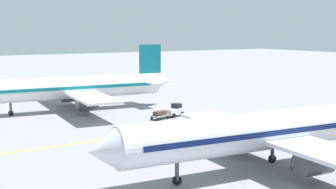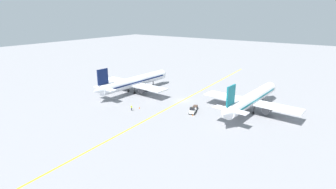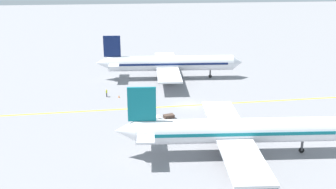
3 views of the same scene
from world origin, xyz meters
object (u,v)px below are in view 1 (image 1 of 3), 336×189
(baggage_cart_trailing, at_px, (160,114))
(traffic_cone_mid_apron, at_px, (271,128))
(traffic_cone_near_nose, at_px, (180,113))
(airplane_at_gate, at_px, (271,131))
(baggage_tug_white, at_px, (175,111))
(airplane_adjacent_stand, at_px, (74,88))
(ground_crew_worker, at_px, (290,122))

(baggage_cart_trailing, xyz_separation_m, traffic_cone_mid_apron, (-14.05, -8.82, -0.49))
(traffic_cone_near_nose, bearing_deg, airplane_at_gate, 164.17)
(baggage_tug_white, height_order, traffic_cone_mid_apron, baggage_tug_white)
(airplane_adjacent_stand, bearing_deg, airplane_at_gate, -173.39)
(airplane_adjacent_stand, relative_size, traffic_cone_mid_apron, 64.62)
(baggage_tug_white, relative_size, traffic_cone_near_nose, 6.01)
(baggage_cart_trailing, bearing_deg, traffic_cone_near_nose, -67.80)
(airplane_at_gate, height_order, airplane_adjacent_stand, same)
(airplane_at_gate, distance_m, traffic_cone_near_nose, 30.23)
(traffic_cone_near_nose, bearing_deg, ground_crew_worker, -158.52)
(airplane_adjacent_stand, height_order, baggage_cart_trailing, airplane_adjacent_stand)
(baggage_cart_trailing, bearing_deg, ground_crew_worker, -142.47)
(ground_crew_worker, distance_m, traffic_cone_near_nose, 18.03)
(ground_crew_worker, bearing_deg, traffic_cone_near_nose, 21.48)
(airplane_at_gate, xyz_separation_m, traffic_cone_mid_apron, (12.90, -12.23, -3.43))
(baggage_cart_trailing, height_order, traffic_cone_mid_apron, baggage_cart_trailing)
(baggage_cart_trailing, relative_size, traffic_cone_near_nose, 5.26)
(baggage_cart_trailing, distance_m, traffic_cone_mid_apron, 16.59)
(airplane_at_gate, height_order, traffic_cone_mid_apron, airplane_at_gate)
(airplane_at_gate, bearing_deg, traffic_cone_near_nose, -15.83)
(baggage_tug_white, distance_m, ground_crew_worker, 17.78)
(ground_crew_worker, bearing_deg, traffic_cone_mid_apron, 73.30)
(traffic_cone_near_nose, bearing_deg, airplane_adjacent_stand, 47.60)
(airplane_at_gate, height_order, baggage_tug_white, airplane_at_gate)
(baggage_tug_white, bearing_deg, ground_crew_worker, -152.45)
(ground_crew_worker, height_order, traffic_cone_near_nose, ground_crew_worker)
(baggage_tug_white, height_order, traffic_cone_near_nose, baggage_tug_white)
(traffic_cone_near_nose, xyz_separation_m, traffic_cone_mid_apron, (-16.00, -4.03, 0.00))
(airplane_adjacent_stand, relative_size, baggage_cart_trailing, 12.28)
(ground_crew_worker, bearing_deg, baggage_tug_white, 27.55)
(baggage_tug_white, bearing_deg, airplane_adjacent_stand, 41.42)
(airplane_at_gate, xyz_separation_m, baggage_tug_white, (27.90, -6.57, -2.81))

